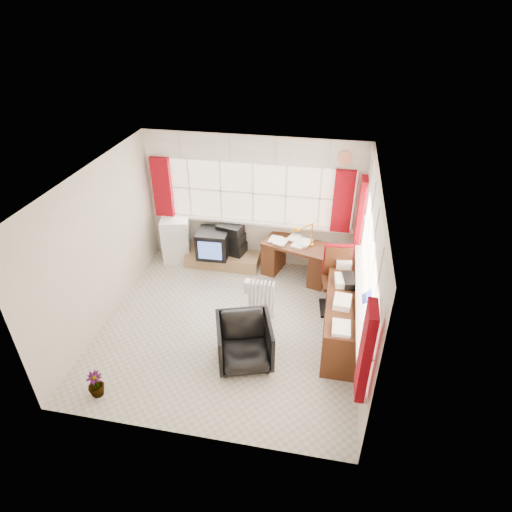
# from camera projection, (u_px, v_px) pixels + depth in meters

# --- Properties ---
(ground) EXTENTS (4.00, 4.00, 0.00)m
(ground) POSITION_uv_depth(u_px,v_px,m) (229.00, 326.00, 6.85)
(ground) COLOR beige
(ground) RESTS_ON ground
(room_walls) EXTENTS (4.00, 4.00, 4.00)m
(room_walls) POSITION_uv_depth(u_px,v_px,m) (226.00, 246.00, 6.05)
(room_walls) COLOR beige
(room_walls) RESTS_ON ground
(window_back) EXTENTS (3.70, 0.12, 3.60)m
(window_back) POSITION_uv_depth(u_px,v_px,m) (253.00, 219.00, 7.96)
(window_back) COLOR beige
(window_back) RESTS_ON room_walls
(window_right) EXTENTS (0.12, 3.70, 3.60)m
(window_right) POSITION_uv_depth(u_px,v_px,m) (361.00, 293.00, 6.03)
(window_right) COLOR beige
(window_right) RESTS_ON room_walls
(curtains) EXTENTS (3.83, 3.83, 1.15)m
(curtains) POSITION_uv_depth(u_px,v_px,m) (298.00, 224.00, 6.69)
(curtains) COLOR maroon
(curtains) RESTS_ON room_walls
(overhead_cabinets) EXTENTS (3.98, 3.98, 0.48)m
(overhead_cabinets) POSITION_uv_depth(u_px,v_px,m) (305.00, 175.00, 6.30)
(overhead_cabinets) COLOR white
(overhead_cabinets) RESTS_ON room_walls
(desk) EXTENTS (1.32, 0.91, 0.73)m
(desk) POSITION_uv_depth(u_px,v_px,m) (296.00, 258.00, 7.84)
(desk) COLOR #4B2511
(desk) RESTS_ON ground
(desk_lamp) EXTENTS (0.17, 0.15, 0.47)m
(desk_lamp) POSITION_uv_depth(u_px,v_px,m) (312.00, 229.00, 7.48)
(desk_lamp) COLOR #E99F09
(desk_lamp) RESTS_ON desk
(task_chair) EXTENTS (0.53, 0.55, 1.13)m
(task_chair) POSITION_uv_depth(u_px,v_px,m) (337.00, 276.00, 6.99)
(task_chair) COLOR black
(task_chair) RESTS_ON ground
(office_chair) EXTENTS (0.96, 0.98, 0.71)m
(office_chair) POSITION_uv_depth(u_px,v_px,m) (244.00, 342.00, 6.03)
(office_chair) COLOR black
(office_chair) RESTS_ON ground
(radiator) EXTENTS (0.43, 0.17, 0.65)m
(radiator) POSITION_uv_depth(u_px,v_px,m) (261.00, 301.00, 6.96)
(radiator) COLOR white
(radiator) RESTS_ON ground
(credenza) EXTENTS (0.50, 2.00, 0.85)m
(credenza) POSITION_uv_depth(u_px,v_px,m) (342.00, 313.00, 6.53)
(credenza) COLOR #4B2511
(credenza) RESTS_ON ground
(file_tray) EXTENTS (0.34, 0.41, 0.12)m
(file_tray) POSITION_uv_depth(u_px,v_px,m) (352.00, 281.00, 6.51)
(file_tray) COLOR black
(file_tray) RESTS_ON credenza
(tv_bench) EXTENTS (1.40, 0.50, 0.25)m
(tv_bench) POSITION_uv_depth(u_px,v_px,m) (223.00, 259.00, 8.30)
(tv_bench) COLOR #937449
(tv_bench) RESTS_ON ground
(crt_tv) EXTENTS (0.59, 0.56, 0.52)m
(crt_tv) POSITION_uv_depth(u_px,v_px,m) (213.00, 243.00, 8.05)
(crt_tv) COLOR black
(crt_tv) RESTS_ON tv_bench
(hifi_stack) EXTENTS (0.63, 0.48, 0.58)m
(hifi_stack) POSITION_uv_depth(u_px,v_px,m) (231.00, 239.00, 8.15)
(hifi_stack) COLOR black
(hifi_stack) RESTS_ON tv_bench
(mini_fridge) EXTENTS (0.63, 0.63, 0.89)m
(mini_fridge) POSITION_uv_depth(u_px,v_px,m) (177.00, 238.00, 8.34)
(mini_fridge) COLOR white
(mini_fridge) RESTS_ON ground
(spray_bottle_a) EXTENTS (0.11, 0.11, 0.27)m
(spray_bottle_a) POSITION_uv_depth(u_px,v_px,m) (235.00, 260.00, 8.24)
(spray_bottle_a) COLOR white
(spray_bottle_a) RESTS_ON ground
(spray_bottle_b) EXTENTS (0.12, 0.12, 0.19)m
(spray_bottle_b) POSITION_uv_depth(u_px,v_px,m) (247.00, 283.00, 7.69)
(spray_bottle_b) COLOR #84C5C2
(spray_bottle_b) RESTS_ON ground
(flower_vase) EXTENTS (0.25, 0.25, 0.38)m
(flower_vase) POSITION_uv_depth(u_px,v_px,m) (96.00, 384.00, 5.61)
(flower_vase) COLOR black
(flower_vase) RESTS_ON ground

